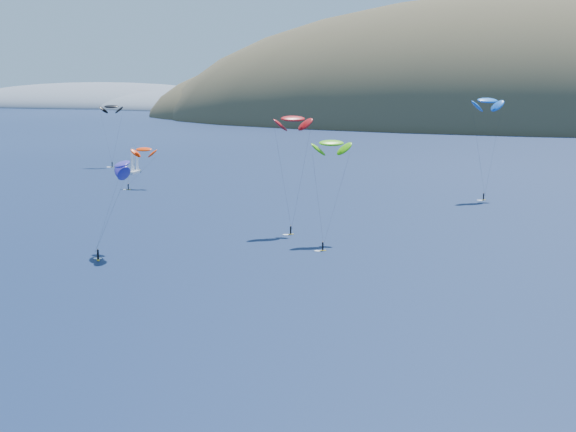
{
  "coord_description": "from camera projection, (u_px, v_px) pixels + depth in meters",
  "views": [
    {
      "loc": [
        42.72,
        -45.07,
        32.1
      ],
      "look_at": [
        -2.65,
        80.0,
        9.0
      ],
      "focal_mm": 50.0,
      "sensor_mm": 36.0,
      "label": 1
    }
  ],
  "objects": [
    {
      "name": "kitesurfer_10",
      "position": [
        122.0,
        164.0,
        146.77
      ],
      "size": [
        8.75,
        13.75,
        18.87
      ],
      "rotation": [
        0.0,
        0.0,
        -0.94
      ],
      "color": "gold",
      "rests_on": "ground"
    },
    {
      "name": "sailboat",
      "position": [
        134.0,
        171.0,
        271.08
      ],
      "size": [
        8.0,
        6.9,
        9.86
      ],
      "rotation": [
        0.0,
        0.0,
        0.1
      ],
      "color": "silver",
      "rests_on": "ground"
    },
    {
      "name": "island",
      "position": [
        574.0,
        138.0,
        571.06
      ],
      "size": [
        730.0,
        300.0,
        210.0
      ],
      "color": "#3D3526",
      "rests_on": "ground"
    },
    {
      "name": "kitesurfer_1",
      "position": [
        144.0,
        149.0,
        234.1
      ],
      "size": [
        7.98,
        8.32,
        13.39
      ],
      "rotation": [
        0.0,
        0.0,
        0.12
      ],
      "color": "gold",
      "rests_on": "ground"
    },
    {
      "name": "kitesurfer_3",
      "position": [
        331.0,
        143.0,
        157.29
      ],
      "size": [
        8.55,
        15.24,
        21.56
      ],
      "rotation": [
        0.0,
        0.0,
        0.67
      ],
      "color": "gold",
      "rests_on": "ground"
    },
    {
      "name": "kitesurfer_4",
      "position": [
        488.0,
        101.0,
        212.19
      ],
      "size": [
        10.03,
        10.76,
        28.69
      ],
      "rotation": [
        0.0,
        0.0,
        0.78
      ],
      "color": "gold",
      "rests_on": "ground"
    },
    {
      "name": "headland",
      "position": [
        122.0,
        109.0,
        906.48
      ],
      "size": [
        460.0,
        250.0,
        60.0
      ],
      "color": "slate",
      "rests_on": "ground"
    },
    {
      "name": "kitesurfer_9",
      "position": [
        293.0,
        119.0,
        166.52
      ],
      "size": [
        8.64,
        9.76,
        25.88
      ],
      "rotation": [
        0.0,
        0.0,
        0.76
      ],
      "color": "gold",
      "rests_on": "ground"
    },
    {
      "name": "kitesurfer_12",
      "position": [
        111.0,
        107.0,
        290.05
      ],
      "size": [
        8.82,
        7.98,
        23.8
      ],
      "rotation": [
        0.0,
        0.0,
        0.42
      ],
      "color": "gold",
      "rests_on": "ground"
    }
  ]
}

